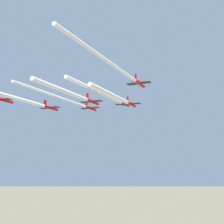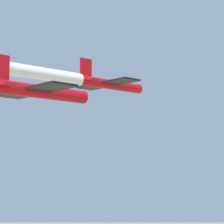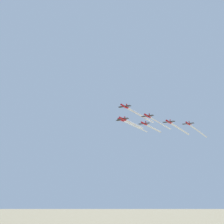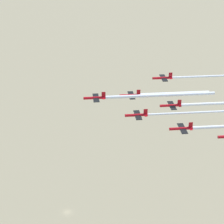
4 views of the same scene
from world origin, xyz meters
name	(u,v)px [view 3 (image 3 of 4)]	position (x,y,z in m)	size (l,w,h in m)	color
jet_0	(124,106)	(2.00, -46.22, 92.39)	(8.91, 8.65, 3.00)	#B20C14
jet_1	(148,116)	(14.38, -59.56, 88.52)	(8.91, 8.65, 3.00)	#B20C14
jet_2	(123,119)	(19.67, -41.88, 88.72)	(8.91, 8.65, 3.00)	#B20C14
jet_3	(169,122)	(26.75, -72.89, 86.72)	(8.91, 8.65, 3.00)	#B20C14
jet_4	(144,123)	(32.05, -55.22, 87.58)	(8.91, 8.65, 3.00)	#B20C14
jet_5	(121,120)	(37.34, -37.54, 92.42)	(8.91, 8.65, 3.00)	#B20C14
jet_6	(188,123)	(39.13, -86.23, 87.65)	(8.91, 8.65, 3.00)	#B20C14
smoke_trail_0	(141,116)	(27.47, -53.84, 92.34)	(43.46, 14.15, 1.31)	white
smoke_trail_1	(161,124)	(38.86, -66.89, 88.47)	(41.36, 13.13, 0.85)	white
smoke_trail_2	(134,124)	(38.01, -47.37, 88.68)	(29.22, 9.96, 1.39)	white
smoke_trail_3	(180,129)	(52.87, -80.71, 86.68)	(44.75, 14.51, 1.27)	white
smoke_trail_4	(154,128)	(50.30, -60.68, 87.54)	(29.02, 9.81, 1.29)	white
smoke_trail_5	(136,127)	(63.49, -45.36, 92.37)	(44.71, 14.22, 0.96)	white
smoke_trail_6	(199,131)	(69.29, -95.26, 87.61)	(52.75, 16.69, 1.03)	white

